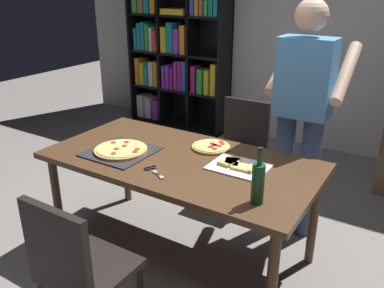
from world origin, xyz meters
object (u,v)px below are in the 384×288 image
(pepperoni_pizza_on_tray, at_px, (121,150))
(wine_bottle, at_px, (258,182))
(chair_near_camera, at_px, (77,266))
(chair_far_side, at_px, (240,146))
(person_serving_pizza, at_px, (302,109))
(bookshelf, at_px, (176,52))
(kitchen_scissors, at_px, (153,170))
(dining_table, at_px, (180,168))
(second_pizza_plain, at_px, (211,147))

(pepperoni_pizza_on_tray, bearing_deg, wine_bottle, -7.10)
(chair_near_camera, xyz_separation_m, wine_bottle, (0.67, 0.68, 0.36))
(chair_far_side, bearing_deg, person_serving_pizza, -21.03)
(bookshelf, height_order, kitchen_scissors, bookshelf)
(dining_table, height_order, pepperoni_pizza_on_tray, pepperoni_pizza_on_tray)
(person_serving_pizza, distance_m, kitchen_scissors, 1.18)
(bookshelf, xyz_separation_m, pepperoni_pizza_on_tray, (1.24, -2.51, -0.23))
(second_pizza_plain, bearing_deg, pepperoni_pizza_on_tray, -141.26)
(kitchen_scissors, xyz_separation_m, second_pizza_plain, (0.13, 0.51, 0.01))
(bookshelf, distance_m, second_pizza_plain, 2.74)
(wine_bottle, relative_size, kitchen_scissors, 1.62)
(dining_table, xyz_separation_m, pepperoni_pizza_on_tray, (-0.40, -0.14, 0.09))
(dining_table, bearing_deg, chair_far_side, 90.00)
(pepperoni_pizza_on_tray, relative_size, kitchen_scissors, 2.17)
(chair_far_side, bearing_deg, dining_table, -90.00)
(kitchen_scissors, bearing_deg, second_pizza_plain, 76.28)
(kitchen_scissors, distance_m, second_pizza_plain, 0.53)
(chair_near_camera, distance_m, wine_bottle, 1.02)
(bookshelf, relative_size, pepperoni_pizza_on_tray, 4.60)
(person_serving_pizza, height_order, wine_bottle, person_serving_pizza)
(person_serving_pizza, xyz_separation_m, second_pizza_plain, (-0.48, -0.47, -0.24))
(chair_near_camera, xyz_separation_m, person_serving_pizza, (0.57, 1.67, 0.49))
(chair_near_camera, height_order, person_serving_pizza, person_serving_pizza)
(bookshelf, bearing_deg, chair_near_camera, -63.78)
(bookshelf, distance_m, pepperoni_pizza_on_tray, 2.81)
(dining_table, relative_size, wine_bottle, 5.75)
(chair_far_side, xyz_separation_m, person_serving_pizza, (0.57, -0.22, 0.49))
(chair_near_camera, xyz_separation_m, chair_far_side, (0.00, 1.89, 0.00))
(dining_table, xyz_separation_m, wine_bottle, (0.67, -0.27, 0.19))
(bookshelf, distance_m, person_serving_pizza, 2.76)
(dining_table, relative_size, kitchen_scissors, 9.30)
(bookshelf, relative_size, person_serving_pizza, 1.11)
(chair_far_side, distance_m, wine_bottle, 1.43)
(wine_bottle, height_order, second_pizza_plain, wine_bottle)
(dining_table, relative_size, pepperoni_pizza_on_tray, 4.29)
(pepperoni_pizza_on_tray, bearing_deg, dining_table, 18.68)
(pepperoni_pizza_on_tray, xyz_separation_m, second_pizza_plain, (0.49, 0.39, -0.00))
(chair_near_camera, relative_size, second_pizza_plain, 3.33)
(pepperoni_pizza_on_tray, distance_m, second_pizza_plain, 0.63)
(dining_table, distance_m, wine_bottle, 0.74)
(second_pizza_plain, bearing_deg, wine_bottle, -42.44)
(pepperoni_pizza_on_tray, relative_size, wine_bottle, 1.34)
(second_pizza_plain, bearing_deg, dining_table, -109.49)
(bookshelf, xyz_separation_m, person_serving_pizza, (2.21, -1.65, 0.01))
(pepperoni_pizza_on_tray, xyz_separation_m, wine_bottle, (1.07, -0.13, 0.10))
(kitchen_scissors, bearing_deg, pepperoni_pizza_on_tray, 162.03)
(chair_near_camera, xyz_separation_m, bookshelf, (-1.64, 3.32, 0.48))
(dining_table, bearing_deg, wine_bottle, -21.87)
(chair_near_camera, height_order, kitchen_scissors, chair_near_camera)
(chair_far_side, height_order, second_pizza_plain, chair_far_side)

